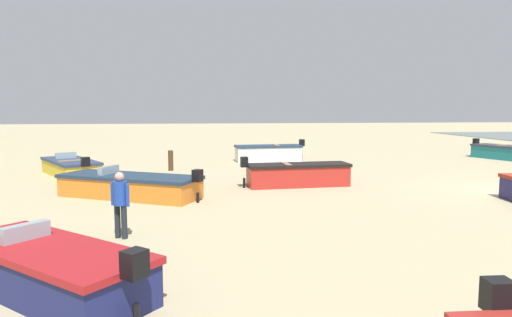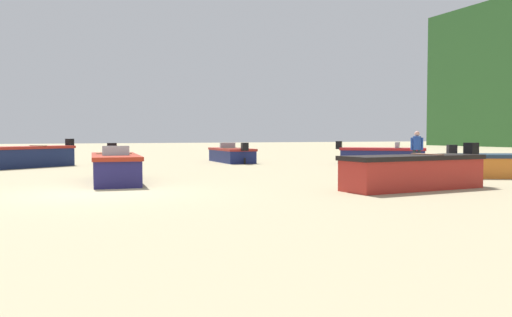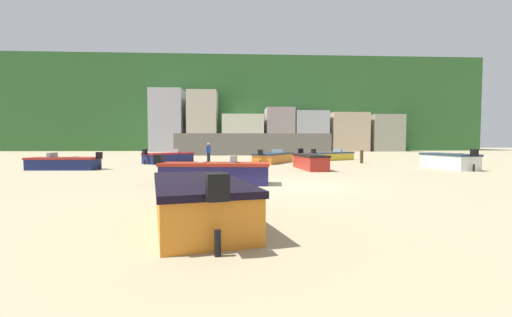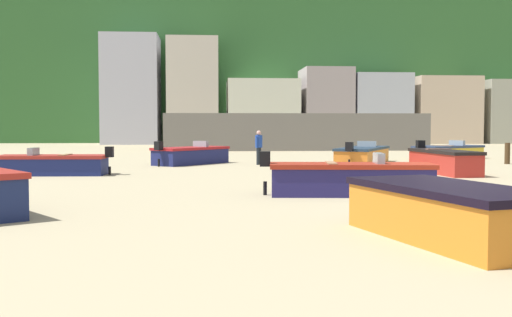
{
  "view_description": "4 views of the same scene",
  "coord_description": "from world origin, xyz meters",
  "px_view_note": "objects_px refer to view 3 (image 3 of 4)",
  "views": [
    {
      "loc": [
        -15.25,
        11.73,
        3.13
      ],
      "look_at": [
        4.09,
        9.32,
        0.96
      ],
      "focal_mm": 31.58,
      "sensor_mm": 36.0,
      "label": 1
    },
    {
      "loc": [
        13.53,
        -1.52,
        1.45
      ],
      "look_at": [
        -5.46,
        6.64,
        0.52
      ],
      "focal_mm": 36.64,
      "sensor_mm": 36.0,
      "label": 2
    },
    {
      "loc": [
        -1.97,
        -12.53,
        1.69
      ],
      "look_at": [
        -0.62,
        12.92,
        0.41
      ],
      "focal_mm": 23.45,
      "sensor_mm": 36.0,
      "label": 3
    },
    {
      "loc": [
        -6.7,
        -15.22,
        1.87
      ],
      "look_at": [
        -5.33,
        2.2,
        0.92
      ],
      "focal_mm": 42.95,
      "sensor_mm": 36.0,
      "label": 4
    }
  ],
  "objects_px": {
    "boat_navy_0": "(169,158)",
    "mooring_post_near_water": "(362,157)",
    "boat_orange_8": "(198,201)",
    "beach_walker_distant": "(209,151)",
    "boat_red_1": "(310,162)",
    "boat_yellow_7": "(332,156)",
    "boat_navy_9": "(64,163)",
    "boat_orange_6": "(274,158)",
    "boat_white_3": "(448,161)",
    "boat_navy_2": "(215,173)"
  },
  "relations": [
    {
      "from": "boat_navy_2",
      "to": "mooring_post_near_water",
      "type": "xyz_separation_m",
      "value": [
        10.62,
        12.4,
        0.07
      ]
    },
    {
      "from": "boat_white_3",
      "to": "mooring_post_near_water",
      "type": "height_order",
      "value": "boat_white_3"
    },
    {
      "from": "boat_white_3",
      "to": "beach_walker_distant",
      "type": "xyz_separation_m",
      "value": [
        -15.48,
        5.97,
        0.46
      ]
    },
    {
      "from": "boat_navy_9",
      "to": "boat_navy_0",
      "type": "bearing_deg",
      "value": -37.06
    },
    {
      "from": "boat_white_3",
      "to": "boat_orange_8",
      "type": "relative_size",
      "value": 0.98
    },
    {
      "from": "boat_red_1",
      "to": "mooring_post_near_water",
      "type": "distance_m",
      "value": 7.55
    },
    {
      "from": "boat_navy_0",
      "to": "boat_white_3",
      "type": "bearing_deg",
      "value": 21.61
    },
    {
      "from": "boat_navy_0",
      "to": "mooring_post_near_water",
      "type": "relative_size",
      "value": 3.95
    },
    {
      "from": "boat_navy_2",
      "to": "beach_walker_distant",
      "type": "xyz_separation_m",
      "value": [
        -1.39,
        12.84,
        0.51
      ]
    },
    {
      "from": "boat_navy_2",
      "to": "boat_orange_8",
      "type": "xyz_separation_m",
      "value": [
        0.11,
        -6.47,
        0.02
      ]
    },
    {
      "from": "mooring_post_near_water",
      "to": "beach_walker_distant",
      "type": "distance_m",
      "value": 12.03
    },
    {
      "from": "boat_white_3",
      "to": "boat_orange_6",
      "type": "xyz_separation_m",
      "value": [
        -10.31,
        6.53,
        -0.08
      ]
    },
    {
      "from": "boat_white_3",
      "to": "boat_orange_6",
      "type": "distance_m",
      "value": 12.21
    },
    {
      "from": "boat_orange_8",
      "to": "boat_navy_0",
      "type": "bearing_deg",
      "value": 88.97
    },
    {
      "from": "boat_navy_0",
      "to": "boat_white_3",
      "type": "height_order",
      "value": "boat_white_3"
    },
    {
      "from": "mooring_post_near_water",
      "to": "boat_white_3",
      "type": "bearing_deg",
      "value": -57.94
    },
    {
      "from": "beach_walker_distant",
      "to": "boat_navy_9",
      "type": "bearing_deg",
      "value": 153.24
    },
    {
      "from": "boat_white_3",
      "to": "beach_walker_distant",
      "type": "distance_m",
      "value": 16.6
    },
    {
      "from": "boat_yellow_7",
      "to": "boat_white_3",
      "type": "bearing_deg",
      "value": -6.36
    },
    {
      "from": "boat_navy_9",
      "to": "beach_walker_distant",
      "type": "height_order",
      "value": "beach_walker_distant"
    },
    {
      "from": "boat_orange_8",
      "to": "beach_walker_distant",
      "type": "distance_m",
      "value": 19.38
    },
    {
      "from": "mooring_post_near_water",
      "to": "beach_walker_distant",
      "type": "height_order",
      "value": "beach_walker_distant"
    },
    {
      "from": "boat_navy_9",
      "to": "beach_walker_distant",
      "type": "relative_size",
      "value": 2.68
    },
    {
      "from": "boat_orange_6",
      "to": "boat_yellow_7",
      "type": "relative_size",
      "value": 1.16
    },
    {
      "from": "boat_navy_0",
      "to": "boat_orange_8",
      "type": "relative_size",
      "value": 0.94
    },
    {
      "from": "boat_yellow_7",
      "to": "beach_walker_distant",
      "type": "height_order",
      "value": "beach_walker_distant"
    },
    {
      "from": "mooring_post_near_water",
      "to": "beach_walker_distant",
      "type": "relative_size",
      "value": 0.63
    },
    {
      "from": "boat_red_1",
      "to": "boat_white_3",
      "type": "height_order",
      "value": "boat_white_3"
    },
    {
      "from": "boat_orange_6",
      "to": "boat_orange_8",
      "type": "bearing_deg",
      "value": -73.15
    },
    {
      "from": "boat_orange_8",
      "to": "beach_walker_distant",
      "type": "height_order",
      "value": "beach_walker_distant"
    },
    {
      "from": "boat_white_3",
      "to": "mooring_post_near_water",
      "type": "distance_m",
      "value": 6.53
    },
    {
      "from": "boat_navy_2",
      "to": "boat_white_3",
      "type": "xyz_separation_m",
      "value": [
        14.09,
        6.87,
        0.05
      ]
    },
    {
      "from": "boat_navy_0",
      "to": "boat_navy_9",
      "type": "relative_size",
      "value": 0.93
    },
    {
      "from": "boat_orange_6",
      "to": "mooring_post_near_water",
      "type": "distance_m",
      "value": 6.92
    },
    {
      "from": "boat_white_3",
      "to": "boat_yellow_7",
      "type": "distance_m",
      "value": 11.09
    },
    {
      "from": "boat_red_1",
      "to": "boat_yellow_7",
      "type": "relative_size",
      "value": 0.98
    },
    {
      "from": "mooring_post_near_water",
      "to": "boat_navy_0",
      "type": "bearing_deg",
      "value": 175.97
    },
    {
      "from": "boat_yellow_7",
      "to": "mooring_post_near_water",
      "type": "height_order",
      "value": "boat_yellow_7"
    },
    {
      "from": "boat_navy_2",
      "to": "beach_walker_distant",
      "type": "bearing_deg",
      "value": -168.06
    },
    {
      "from": "beach_walker_distant",
      "to": "boat_navy_0",
      "type": "bearing_deg",
      "value": 108.89
    },
    {
      "from": "boat_orange_6",
      "to": "boat_white_3",
      "type": "bearing_deg",
      "value": -5.04
    },
    {
      "from": "boat_red_1",
      "to": "boat_navy_9",
      "type": "distance_m",
      "value": 14.97
    },
    {
      "from": "boat_yellow_7",
      "to": "boat_navy_0",
      "type": "bearing_deg",
      "value": -106.76
    },
    {
      "from": "boat_navy_0",
      "to": "boat_white_3",
      "type": "distance_m",
      "value": 19.83
    },
    {
      "from": "boat_navy_0",
      "to": "boat_orange_8",
      "type": "distance_m",
      "value": 20.5
    },
    {
      "from": "boat_orange_6",
      "to": "mooring_post_near_water",
      "type": "bearing_deg",
      "value": 19.03
    },
    {
      "from": "boat_red_1",
      "to": "boat_orange_6",
      "type": "distance_m",
      "value": 6.57
    },
    {
      "from": "boat_orange_6",
      "to": "boat_red_1",
      "type": "bearing_deg",
      "value": -48.97
    },
    {
      "from": "boat_navy_0",
      "to": "boat_navy_2",
      "type": "xyz_separation_m",
      "value": [
        4.61,
        -13.48,
        0.02
      ]
    },
    {
      "from": "mooring_post_near_water",
      "to": "beach_walker_distant",
      "type": "xyz_separation_m",
      "value": [
        -12.01,
        0.44,
        0.44
      ]
    }
  ]
}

